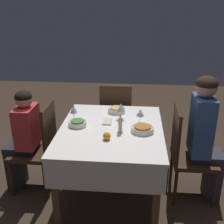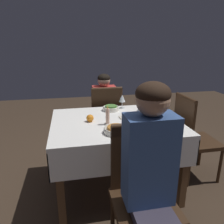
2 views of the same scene
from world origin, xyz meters
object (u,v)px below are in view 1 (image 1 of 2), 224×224
bowl_north (142,129)px  chair_north (187,151)px  dining_table (111,137)px  bowl_south (78,123)px  wine_glass_west (121,108)px  chair_south (40,145)px  person_child_red (23,137)px  orange_fruit (107,136)px  chair_west (116,116)px  candle_centerpiece (120,126)px  person_adult_denim (205,133)px  wine_glass_south (74,110)px  bowl_west (117,110)px  napkin_red_folded (107,121)px  wine_glass_north (140,113)px

bowl_north → chair_north: bearing=100.4°
dining_table → bowl_south: size_ratio=6.80×
chair_north → bowl_south: chair_north is taller
wine_glass_west → chair_south: bearing=-76.6°
dining_table → person_child_red: person_child_red is taller
chair_south → orange_fruit: 0.80m
chair_north → chair_west: size_ratio=1.00×
candle_centerpiece → orange_fruit: size_ratio=2.55×
wine_glass_west → chair_north: bearing=73.6°
bowl_north → person_adult_denim: bearing=97.8°
person_child_red → bowl_north: bearing=86.2°
bowl_north → wine_glass_south: bearing=-107.3°
chair_north → bowl_north: chair_north is taller
dining_table → person_adult_denim: 0.88m
chair_north → person_child_red: size_ratio=0.88×
chair_south → candle_centerpiece: 0.88m
chair_south → candle_centerpiece: chair_south is taller
wine_glass_south → bowl_west: bearing=120.4°
bowl_south → dining_table: bearing=86.3°
person_child_red → wine_glass_south: person_child_red is taller
chair_north → wine_glass_west: 0.76m
chair_north → orange_fruit: size_ratio=13.50×
chair_south → wine_glass_south: size_ratio=5.99×
wine_glass_south → candle_centerpiece: size_ratio=0.89×
bowl_south → napkin_red_folded: bowl_south is taller
bowl_south → wine_glass_south: size_ratio=1.13×
person_adult_denim → person_child_red: 1.77m
person_child_red → bowl_south: bearing=89.3°
chair_south → chair_west: 1.08m
wine_glass_north → candle_centerpiece: bearing=-38.8°
chair_north → bowl_north: 0.51m
dining_table → person_child_red: 0.89m
person_adult_denim → dining_table: bearing=91.9°
chair_west → wine_glass_west: bearing=98.6°
bowl_west → napkin_red_folded: size_ratio=1.16×
dining_table → person_child_red: (-0.03, -0.89, -0.05)m
chair_south → napkin_red_folded: chair_south is taller
chair_north → bowl_south: 1.08m
wine_glass_north → candle_centerpiece: (0.22, -0.18, -0.04)m
person_adult_denim → wine_glass_north: person_adult_denim is taller
bowl_west → candle_centerpiece: (0.49, 0.07, 0.04)m
person_child_red → bowl_north: (0.08, 1.18, 0.18)m
bowl_south → orange_fruit: 0.40m
chair_north → person_adult_denim: person_adult_denim is taller
chair_south → person_child_red: size_ratio=0.88×
person_adult_denim → bowl_north: (0.08, -0.59, 0.06)m
wine_glass_south → napkin_red_folded: wine_glass_south is taller
chair_north → chair_south: bearing=90.0°
chair_north → person_child_red: (0.00, -1.62, 0.08)m
dining_table → wine_glass_north: 0.36m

